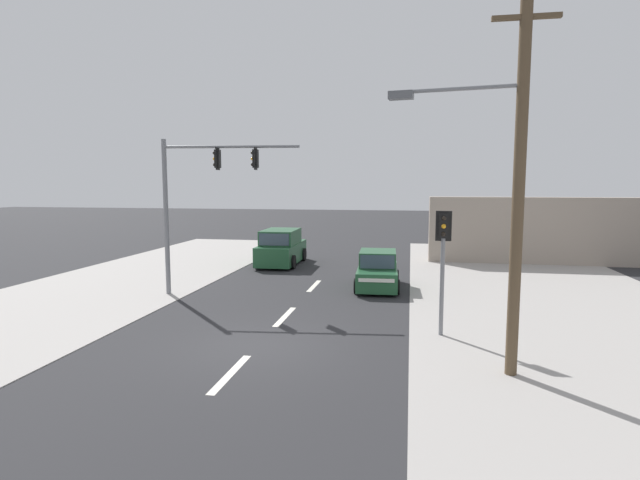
{
  "coord_description": "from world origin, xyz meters",
  "views": [
    {
      "loc": [
        3.97,
        -12.41,
        4.3
      ],
      "look_at": [
        0.98,
        4.0,
        2.43
      ],
      "focal_mm": 28.0,
      "sensor_mm": 36.0,
      "label": 1
    }
  ],
  "objects_px": {
    "pedestal_signal_right_kerb": "(443,252)",
    "traffic_signal_mast": "(198,188)",
    "utility_pole_foreground_right": "(513,161)",
    "suv_kerbside_parked": "(281,248)",
    "hatchback_oncoming_near": "(378,271)"
  },
  "relations": [
    {
      "from": "traffic_signal_mast",
      "to": "hatchback_oncoming_near",
      "type": "xyz_separation_m",
      "value": [
        6.71,
        2.52,
        -3.44
      ]
    },
    {
      "from": "hatchback_oncoming_near",
      "to": "suv_kerbside_parked",
      "type": "relative_size",
      "value": 0.81
    },
    {
      "from": "pedestal_signal_right_kerb",
      "to": "hatchback_oncoming_near",
      "type": "xyz_separation_m",
      "value": [
        -2.22,
        6.29,
        -1.71
      ]
    },
    {
      "from": "utility_pole_foreground_right",
      "to": "hatchback_oncoming_near",
      "type": "height_order",
      "value": "utility_pole_foreground_right"
    },
    {
      "from": "utility_pole_foreground_right",
      "to": "suv_kerbside_parked",
      "type": "height_order",
      "value": "utility_pole_foreground_right"
    },
    {
      "from": "pedestal_signal_right_kerb",
      "to": "traffic_signal_mast",
      "type": "bearing_deg",
      "value": 157.06
    },
    {
      "from": "suv_kerbside_parked",
      "to": "traffic_signal_mast",
      "type": "bearing_deg",
      "value": -99.12
    },
    {
      "from": "traffic_signal_mast",
      "to": "suv_kerbside_parked",
      "type": "height_order",
      "value": "traffic_signal_mast"
    },
    {
      "from": "utility_pole_foreground_right",
      "to": "traffic_signal_mast",
      "type": "bearing_deg",
      "value": 147.43
    },
    {
      "from": "utility_pole_foreground_right",
      "to": "suv_kerbside_parked",
      "type": "bearing_deg",
      "value": 122.25
    },
    {
      "from": "utility_pole_foreground_right",
      "to": "hatchback_oncoming_near",
      "type": "distance_m",
      "value": 10.49
    },
    {
      "from": "hatchback_oncoming_near",
      "to": "suv_kerbside_parked",
      "type": "distance_m",
      "value": 7.52
    },
    {
      "from": "utility_pole_foreground_right",
      "to": "pedestal_signal_right_kerb",
      "type": "height_order",
      "value": "utility_pole_foreground_right"
    },
    {
      "from": "utility_pole_foreground_right",
      "to": "traffic_signal_mast",
      "type": "relative_size",
      "value": 1.48
    },
    {
      "from": "traffic_signal_mast",
      "to": "pedestal_signal_right_kerb",
      "type": "height_order",
      "value": "traffic_signal_mast"
    }
  ]
}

